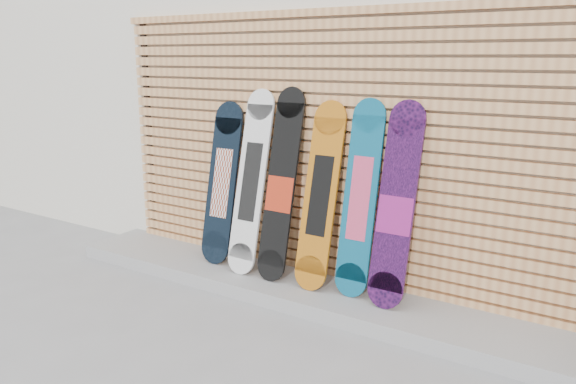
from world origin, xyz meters
name	(u,v)px	position (x,y,z in m)	size (l,w,h in m)	color
ground	(273,335)	(0.00, 0.00, 0.00)	(80.00, 80.00, 0.00)	gray
building	(488,69)	(0.50, 3.50, 1.80)	(12.00, 5.00, 3.60)	beige
concrete_step	(304,290)	(-0.15, 0.68, 0.06)	(4.60, 0.70, 0.12)	gray
slat_wall	(323,147)	(-0.15, 0.97, 1.21)	(4.26, 0.08, 2.29)	tan
snowboard_0	(222,183)	(-1.07, 0.78, 0.83)	(0.30, 0.33, 1.43)	black
snowboard_1	(251,182)	(-0.72, 0.74, 0.89)	(0.27, 0.41, 1.55)	silver
snowboard_2	(281,186)	(-0.42, 0.75, 0.89)	(0.26, 0.39, 1.57)	black
snowboard_3	(320,196)	(-0.05, 0.76, 0.86)	(0.28, 0.38, 1.48)	#A95F12
snowboard_4	(360,199)	(0.28, 0.79, 0.87)	(0.27, 0.32, 1.51)	#0B5170
snowboard_5	(396,206)	(0.58, 0.76, 0.86)	(0.28, 0.37, 1.51)	black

